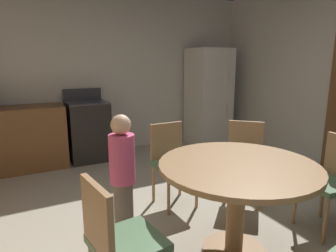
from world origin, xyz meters
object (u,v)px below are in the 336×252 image
Objects in this scene: chair_east at (333,177)px; chair_north at (172,158)px; refrigerator at (208,97)px; chair_northeast at (244,156)px; oven_range at (88,130)px; person_child at (123,173)px; dining_table at (237,182)px; chair_west at (117,239)px.

chair_east is 1.00× the size of chair_north.
refrigerator reaches higher than chair_northeast.
oven_range reaches higher than person_child.
dining_table is (-1.73, -2.86, -0.28)m from refrigerator.
person_child reaches higher than chair_west.
refrigerator is at bearing -160.32° from chair_northeast.
oven_range is 1.26× the size of chair_east.
chair_west is at bearing -132.41° from refrigerator.
chair_west is at bearing -68.39° from person_child.
chair_west is 1.00× the size of chair_north.
person_child is at bearing 137.37° from dining_table.
dining_table is 1.39× the size of chair_east.
chair_north is 0.77m from person_child.
refrigerator is 2.58m from chair_north.
dining_table is 1.02m from chair_northeast.
chair_east is (2.00, 0.01, 0.00)m from chair_west.
refrigerator is 2.02× the size of chair_east.
chair_northeast is at bearing -60.97° from oven_range.
oven_range is at bearing 127.62° from person_child.
person_child is (-1.71, 0.77, 0.08)m from chair_east.
person_child reaches higher than chair_north.
oven_range is 3.08m from chair_west.
chair_west is 0.84m from person_child.
chair_west is 1.00× the size of chair_east.
chair_west is at bearing -99.29° from oven_range.
refrigerator reaches higher than chair_west.
chair_north is at bearing 71.09° from person_child.
dining_table is 0.96m from person_child.
oven_range reaches higher than chair_northeast.
oven_range is 1.26× the size of chair_northeast.
chair_northeast is 0.80× the size of person_child.
dining_table is 1.39× the size of chair_north.
chair_north is at bearing 91.82° from dining_table.
chair_northeast is 0.80m from chair_north.
chair_east is at bearing 18.38° from person_child.
chair_east is (1.51, -3.03, 0.03)m from oven_range.
chair_west is (-0.50, -3.04, 0.03)m from oven_range.
chair_northeast is at bearing -64.05° from chair_east.
oven_range is 2.51m from chair_northeast.
dining_table is at bearing -121.18° from refrigerator.
chair_northeast is 0.88m from chair_east.
chair_west is at bearing -172.47° from dining_table.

